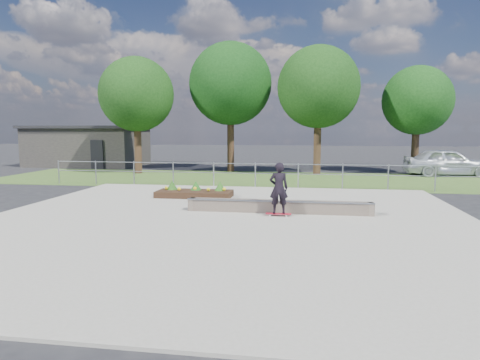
% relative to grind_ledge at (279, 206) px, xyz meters
% --- Properties ---
extents(ground, '(120.00, 120.00, 0.00)m').
position_rel_grind_ledge_xyz_m(ground, '(-1.48, -1.43, -0.26)').
color(ground, black).
rests_on(ground, ground).
extents(grass_verge, '(30.00, 8.00, 0.02)m').
position_rel_grind_ledge_xyz_m(grass_verge, '(-1.48, 9.57, -0.25)').
color(grass_verge, '#355020').
rests_on(grass_verge, ground).
extents(concrete_slab, '(15.00, 15.00, 0.06)m').
position_rel_grind_ledge_xyz_m(concrete_slab, '(-1.48, -1.43, -0.23)').
color(concrete_slab, gray).
rests_on(concrete_slab, ground).
extents(fence, '(20.06, 0.06, 1.20)m').
position_rel_grind_ledge_xyz_m(fence, '(-1.48, 6.07, 0.51)').
color(fence, '#94979C').
rests_on(fence, ground).
extents(building, '(8.40, 5.40, 3.00)m').
position_rel_grind_ledge_xyz_m(building, '(-15.48, 16.56, 1.25)').
color(building, '#2A2825').
rests_on(building, ground).
extents(tree_far_left, '(4.55, 4.55, 7.15)m').
position_rel_grind_ledge_xyz_m(tree_far_left, '(-9.48, 11.57, 4.59)').
color(tree_far_left, '#321E14').
rests_on(tree_far_left, ground).
extents(tree_mid_left, '(5.25, 5.25, 8.25)m').
position_rel_grind_ledge_xyz_m(tree_mid_left, '(-3.98, 13.57, 5.34)').
color(tree_mid_left, '#321E14').
rests_on(tree_mid_left, ground).
extents(tree_mid_right, '(4.90, 4.90, 7.70)m').
position_rel_grind_ledge_xyz_m(tree_mid_right, '(1.52, 12.57, 4.97)').
color(tree_mid_right, '#301E13').
rests_on(tree_mid_right, ground).
extents(tree_far_right, '(4.20, 4.20, 6.60)m').
position_rel_grind_ledge_xyz_m(tree_far_right, '(7.52, 14.07, 4.21)').
color(tree_far_right, '#312013').
rests_on(tree_far_right, ground).
extents(grind_ledge, '(6.00, 0.44, 0.43)m').
position_rel_grind_ledge_xyz_m(grind_ledge, '(0.00, 0.00, 0.00)').
color(grind_ledge, brown).
rests_on(grind_ledge, concrete_slab).
extents(planter_bed, '(3.00, 1.20, 0.61)m').
position_rel_grind_ledge_xyz_m(planter_bed, '(-3.55, 2.76, -0.02)').
color(planter_bed, black).
rests_on(planter_bed, concrete_slab).
extents(skateboarder, '(0.80, 0.46, 1.68)m').
position_rel_grind_ledge_xyz_m(skateboarder, '(0.03, -0.54, 0.67)').
color(skateboarder, silver).
rests_on(skateboarder, concrete_slab).
extents(parked_car, '(4.91, 2.13, 1.65)m').
position_rel_grind_ledge_xyz_m(parked_car, '(9.08, 12.89, 0.56)').
color(parked_car, silver).
rests_on(parked_car, ground).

